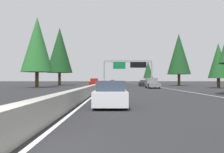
% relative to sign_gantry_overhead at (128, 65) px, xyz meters
% --- Properties ---
extents(ground_plane, '(320.00, 320.00, 0.00)m').
position_rel_sign_gantry_overhead_xyz_m(ground_plane, '(6.17, 6.03, -5.28)').
color(ground_plane, '#262628').
extents(median_barrier, '(180.00, 0.56, 0.90)m').
position_rel_sign_gantry_overhead_xyz_m(median_barrier, '(26.17, 6.33, -4.83)').
color(median_barrier, '#9E9B93').
rests_on(median_barrier, ground).
extents(shoulder_stripe_right, '(160.00, 0.16, 0.01)m').
position_rel_sign_gantry_overhead_xyz_m(shoulder_stripe_right, '(16.17, -5.49, -5.27)').
color(shoulder_stripe_right, silver).
rests_on(shoulder_stripe_right, ground).
extents(shoulder_stripe_median, '(160.00, 0.16, 0.01)m').
position_rel_sign_gantry_overhead_xyz_m(shoulder_stripe_median, '(16.17, 5.78, -5.27)').
color(shoulder_stripe_median, silver).
rests_on(shoulder_stripe_median, ground).
extents(sign_gantry_overhead, '(0.50, 12.68, 6.63)m').
position_rel_sign_gantry_overhead_xyz_m(sign_gantry_overhead, '(0.00, 0.00, 0.00)').
color(sign_gantry_overhead, gray).
rests_on(sign_gantry_overhead, ground).
extents(sedan_far_left, '(4.40, 1.80, 1.47)m').
position_rel_sign_gantry_overhead_xyz_m(sedan_far_left, '(-45.65, 4.06, -4.59)').
color(sedan_far_left, silver).
rests_on(sedan_far_left, ground).
extents(pickup_distant_a, '(5.60, 2.00, 1.86)m').
position_rel_sign_gantry_overhead_xyz_m(pickup_distant_a, '(-17.51, -3.11, -4.36)').
color(pickup_distant_a, slate).
rests_on(pickup_distant_a, ground).
extents(sedan_mid_left, '(4.40, 1.80, 1.47)m').
position_rel_sign_gantry_overhead_xyz_m(sedan_mid_left, '(-5.50, -3.14, -4.59)').
color(sedan_mid_left, black).
rests_on(sedan_mid_left, ground).
extents(sedan_near_right, '(4.40, 1.80, 1.47)m').
position_rel_sign_gantry_overhead_xyz_m(sedan_near_right, '(31.50, 4.38, -4.59)').
color(sedan_near_right, maroon).
rests_on(sedan_near_right, ground).
extents(oncoming_near, '(5.60, 2.00, 1.86)m').
position_rel_sign_gantry_overhead_xyz_m(oncoming_near, '(-0.59, 8.90, -4.36)').
color(oncoming_near, maroon).
rests_on(oncoming_near, ground).
extents(conifer_right_near, '(3.62, 3.62, 8.23)m').
position_rel_sign_gantry_overhead_xyz_m(conifer_right_near, '(-17.45, -15.22, -0.29)').
color(conifer_right_near, '#4C3823').
rests_on(conifer_right_near, ground).
extents(conifer_right_mid, '(5.87, 5.87, 13.34)m').
position_rel_sign_gantry_overhead_xyz_m(conifer_right_mid, '(-0.88, -12.84, 2.84)').
color(conifer_right_mid, '#4C3823').
rests_on(conifer_right_mid, ground).
extents(conifer_right_far, '(4.22, 4.22, 9.60)m').
position_rel_sign_gantry_overhead_xyz_m(conifer_right_far, '(39.39, -11.11, 0.55)').
color(conifer_right_far, '#4C3823').
rests_on(conifer_right_far, ground).
extents(conifer_left_near, '(6.09, 6.09, 13.84)m').
position_rel_sign_gantry_overhead_xyz_m(conifer_left_near, '(-14.61, 18.88, 3.14)').
color(conifer_left_near, '#4C3823').
rests_on(conifer_left_near, ground).
extents(conifer_left_mid, '(6.88, 6.88, 15.63)m').
position_rel_sign_gantry_overhead_xyz_m(conifer_left_mid, '(2.11, 18.47, 4.24)').
color(conifer_left_mid, '#4C3823').
rests_on(conifer_left_mid, ground).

